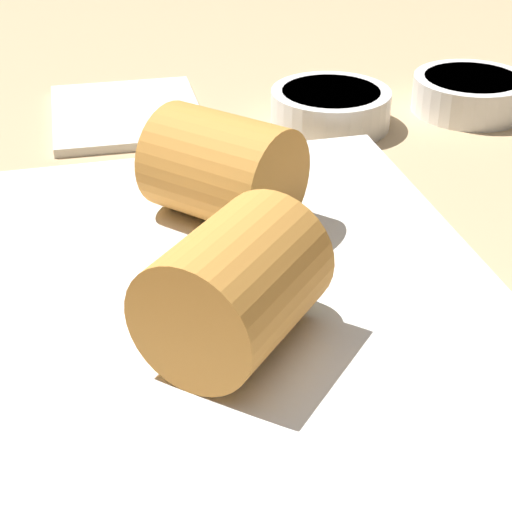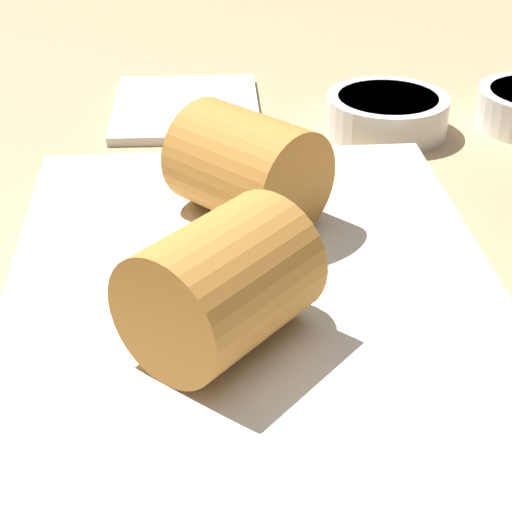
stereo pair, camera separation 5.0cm
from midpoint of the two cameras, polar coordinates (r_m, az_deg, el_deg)
table_surface at (r=40.50cm, az=7.48°, el=-4.84°), size 180.00×140.00×2.00cm
serving_plate at (r=38.08cm, az=3.76°, el=-3.95°), size 32.46×22.46×1.50cm
roll_front_left at (r=33.74cm, az=2.38°, el=-1.83°), size 8.79×8.73×5.50cm
roll_front_right at (r=43.34cm, az=2.29°, el=6.02°), size 8.80×8.71×5.50cm
dipping_bowl_near at (r=58.78cm, az=11.18°, el=9.28°), size 8.13×8.13×2.50cm
napkin at (r=61.54cm, az=-2.33°, el=9.78°), size 12.29×10.55×0.60cm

